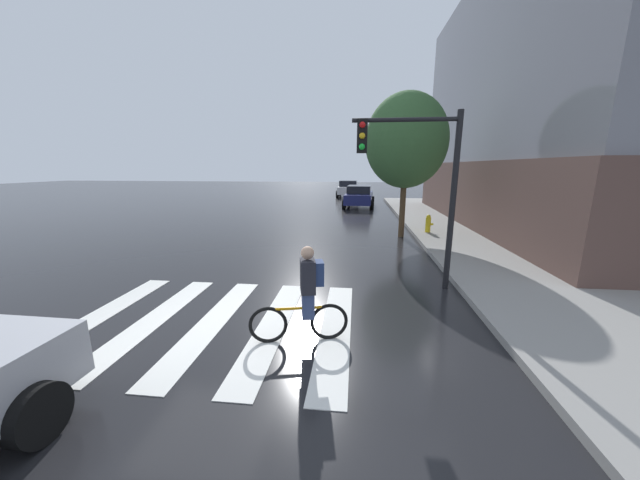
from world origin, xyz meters
TOP-DOWN VIEW (x-y plane):
  - ground_plane at (0.00, 0.00)m, footprint 120.00×120.00m
  - crosswalk_stripes at (0.26, 0.00)m, footprint 5.35×4.19m
  - sedan_mid at (3.20, 19.00)m, footprint 2.44×4.75m
  - sedan_far at (2.17, 27.64)m, footprint 2.33×4.74m
  - cyclist at (2.17, -0.46)m, footprint 1.68×0.46m
  - traffic_light_near at (4.41, 2.39)m, footprint 2.47×0.28m
  - fire_hydrant at (6.14, 8.88)m, footprint 0.33×0.22m
  - street_tree_near at (4.94, 8.53)m, footprint 3.31×3.31m

SIDE VIEW (x-z plane):
  - ground_plane at x=0.00m, z-range 0.00..0.00m
  - crosswalk_stripes at x=0.26m, z-range 0.00..0.01m
  - fire_hydrant at x=6.14m, z-range 0.14..0.92m
  - sedan_mid at x=3.20m, z-range 0.03..1.63m
  - sedan_far at x=2.17m, z-range 0.03..1.64m
  - cyclist at x=2.17m, z-range 0.00..1.69m
  - traffic_light_near at x=4.41m, z-range 0.76..4.96m
  - street_tree_near at x=4.94m, z-range 1.03..6.93m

